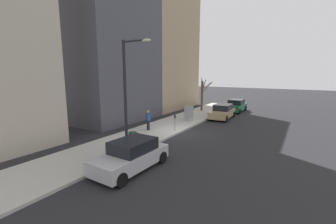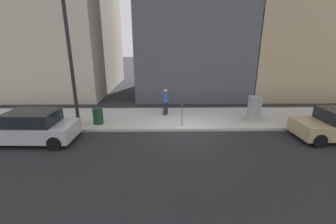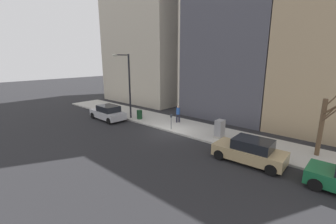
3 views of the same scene
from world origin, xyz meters
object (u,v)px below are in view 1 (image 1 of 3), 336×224
parked_car_tan (222,112)px  parked_car_silver (131,155)px  parked_car_green (236,106)px  streetlamp (128,87)px  bare_tree (202,94)px  pedestrian_near_meter (148,119)px  office_tower_left (151,44)px  trash_bin (133,139)px  parking_meter (175,121)px  utility_box (189,113)px

parked_car_tan → parked_car_silver: size_ratio=1.00×
parked_car_green → parked_car_silver: bearing=90.6°
streetlamp → bare_tree: bearing=-82.1°
parked_car_green → streetlamp: streetlamp is taller
pedestrian_near_meter → office_tower_left: bearing=-22.8°
parked_car_tan → bare_tree: (3.61, -3.04, 1.45)m
parked_car_green → bare_tree: size_ratio=1.03×
pedestrian_near_meter → streetlamp: bearing=147.7°
parked_car_tan → parked_car_silver: bearing=88.3°
trash_bin → office_tower_left: bearing=-58.5°
trash_bin → office_tower_left: 20.19m
parked_car_silver → parking_meter: (1.62, -7.29, 0.24)m
bare_tree → pedestrian_near_meter: bearing=90.4°
parked_car_silver → utility_box: (2.47, -11.57, 0.11)m
parking_meter → office_tower_left: office_tower_left is taller
streetlamp → bare_tree: 16.65m
office_tower_left → bare_tree: bearing=177.5°
parked_car_silver → pedestrian_near_meter: pedestrian_near_meter is taller
parked_car_green → parked_car_tan: (0.05, 5.21, 0.00)m
parking_meter → bare_tree: size_ratio=0.33×
utility_box → pedestrian_near_meter: 5.32m
parked_car_green → trash_bin: (1.99, 17.57, -0.14)m
parking_meter → streetlamp: streetlamp is taller
streetlamp → pedestrian_near_meter: size_ratio=3.92×
trash_bin → office_tower_left: size_ratio=0.05×
bare_tree → office_tower_left: bearing=-2.5°
parked_car_silver → utility_box: utility_box is taller
parked_car_tan → streetlamp: streetlamp is taller
streetlamp → bare_tree: size_ratio=1.59×
bare_tree → pedestrian_near_meter: size_ratio=2.46×
parked_car_tan → pedestrian_near_meter: pedestrian_near_meter is taller
trash_bin → streetlamp: bearing=122.0°
office_tower_left → parked_car_silver: bearing=122.6°
trash_bin → pedestrian_near_meter: size_ratio=0.54×
parked_car_silver → parked_car_tan: bearing=-87.9°
pedestrian_near_meter → office_tower_left: office_tower_left is taller
bare_tree → trash_bin: bearing=96.2°
utility_box → bare_tree: bare_tree is taller
parked_car_silver → parked_car_green: bearing=-88.2°
parking_meter → trash_bin: bearing=84.6°
utility_box → office_tower_left: size_ratio=0.08×
utility_box → bare_tree: (1.27, -6.40, 1.34)m
parking_meter → streetlamp: bearing=91.7°
parking_meter → streetlamp: (-0.17, 5.71, 3.04)m
parked_car_silver → office_tower_left: size_ratio=0.24×
parked_car_tan → pedestrian_near_meter: 9.25m
office_tower_left → streetlamp: bearing=121.6°
parked_car_green → office_tower_left: 14.27m
parked_car_tan → bare_tree: bearing=-42.2°
parked_car_tan → parking_meter: 7.79m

